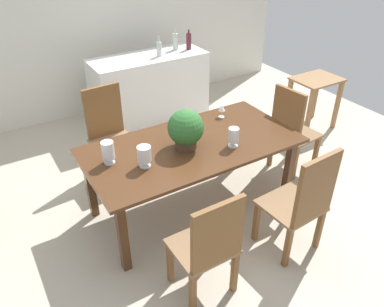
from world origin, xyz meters
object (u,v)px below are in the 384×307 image
Objects in this scene: chair_foot_end at (291,128)px; crystal_vase_center_near at (108,151)px; dining_table at (192,152)px; wine_glass at (222,108)px; side_table at (315,92)px; chair_near_right at (303,201)px; wine_bottle_green at (159,49)px; flower_centerpiece at (186,129)px; chair_far_left at (109,129)px; kitchen_counter at (150,90)px; wine_bottle_amber at (176,41)px; wine_bottle_clear at (189,41)px; crystal_vase_left at (233,136)px; crystal_vase_right at (144,155)px; chair_near_left at (210,245)px.

crystal_vase_center_near is at bearing 81.24° from chair_foot_end.
wine_glass is at bearing 29.44° from dining_table.
wine_glass is 1.81m from side_table.
chair_near_right is 2.89m from wine_bottle_green.
dining_table is 0.29m from flower_centerpiece.
kitchen_counter is at bearing 40.78° from chair_far_left.
wine_glass is at bearing 27.59° from flower_centerpiece.
wine_bottle_amber is at bearing 3.74° from chair_foot_end.
kitchen_counter is at bearing 145.12° from wine_bottle_green.
wine_glass is 1.70m from wine_bottle_clear.
dining_table is at bearing -7.35° from crystal_vase_center_near.
crystal_vase_left is at bearing -98.75° from wine_bottle_green.
crystal_vase_right reaches higher than wine_glass.
chair_near_right is 0.67× the size of kitchen_counter.
crystal_vase_right is at bearing 87.35° from chair_foot_end.
wine_bottle_clear is (1.64, 2.01, 0.21)m from crystal_vase_right.
crystal_vase_left is at bearing -37.78° from dining_table.
wine_bottle_green is at bearing 69.50° from flower_centerpiece.
chair_near_right is 0.91m from chair_near_left.
wine_bottle_clear reaches higher than chair_near_right.
side_table is (2.77, -0.39, -0.03)m from chair_far_left.
flower_centerpiece is at bearing -152.41° from wine_glass.
crystal_vase_left is at bearing -115.02° from wine_glass.
chair_near_right is at bearing -41.72° from crystal_vase_center_near.
kitchen_counter reaches higher than wine_glass.
chair_far_left reaches higher than wine_glass.
chair_far_left is 1.98m from chair_near_left.
wine_bottle_green is 0.36m from wine_bottle_amber.
chair_near_left is at bearing -3.94° from chair_near_right.
wine_bottle_clear is at bearing 69.25° from crystal_vase_left.
wine_bottle_clear is 0.37× the size of side_table.
chair_near_right reaches higher than chair_far_left.
side_table is at bearing -45.29° from wine_bottle_amber.
chair_foot_end reaches higher than crystal_vase_right.
chair_near_left reaches higher than crystal_vase_center_near.
dining_table reaches higher than side_table.
chair_near_left is 5.10× the size of crystal_vase_right.
chair_near_right is 2.83× the size of flower_centerpiece.
crystal_vase_right is 1.16m from wine_glass.
chair_foot_end is 0.66× the size of kitchen_counter.
dining_table is 2.79× the size of side_table.
chair_foot_end is at bearing -150.68° from chair_near_left.
wine_glass is (0.55, 0.31, 0.18)m from dining_table.
dining_table is 14.75× the size of wine_glass.
dining_table is at bearing 11.27° from crystal_vase_right.
chair_far_left is 2.79m from side_table.
chair_near_left is at bearing -93.53° from chair_far_left.
flower_centerpiece is at bearing -117.07° from wine_bottle_amber.
crystal_vase_left is (0.75, 0.75, 0.31)m from chair_near_left.
chair_near_right is at bearing -78.18° from crystal_vase_left.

